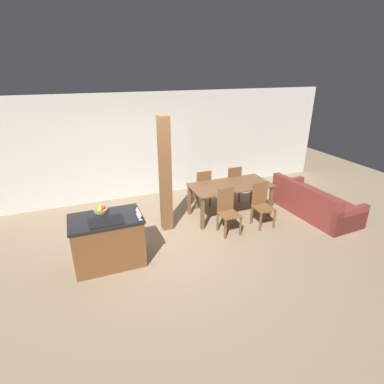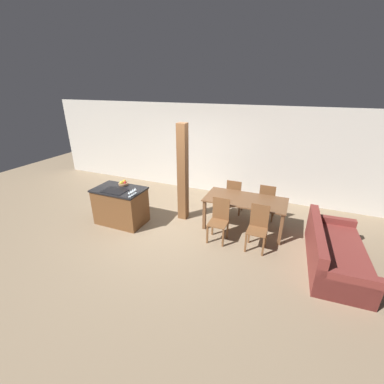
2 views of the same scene
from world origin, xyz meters
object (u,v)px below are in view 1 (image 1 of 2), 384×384
object	(u,v)px
wine_glass_near	(140,215)
timber_post	(165,176)
dining_chair_far_right	(232,183)
dining_table	(230,189)
wine_glass_far	(138,211)
couch	(314,204)
dining_chair_near_right	(262,204)
wine_glass_end	(137,209)
dining_chair_far_left	(202,188)
dining_chair_near_left	(228,210)
wine_glass_middle	(139,213)
kitchen_island	(108,240)
fruit_bowl	(101,209)

from	to	relation	value
wine_glass_near	timber_post	bearing A→B (deg)	55.45
dining_chair_far_right	timber_post	xyz separation A→B (m)	(-1.99, -0.73, 0.72)
wine_glass_near	dining_table	size ratio (longest dim) A/B	0.07
wine_glass_far	couch	bearing A→B (deg)	4.67
dining_chair_near_right	couch	xyz separation A→B (m)	(1.45, -0.03, -0.23)
timber_post	dining_chair_near_right	bearing A→B (deg)	-17.15
wine_glass_end	dining_chair_far_left	distance (m)	2.59
dining_chair_near_right	wine_glass_end	bearing A→B (deg)	-173.91
dining_chair_near_left	dining_chair_far_left	size ratio (longest dim) A/B	1.00
timber_post	wine_glass_near	bearing A→B (deg)	-124.55
wine_glass_end	dining_table	bearing A→B (deg)	22.39
dining_chair_far_right	timber_post	distance (m)	2.23
wine_glass_middle	wine_glass_end	xyz separation A→B (m)	(0.00, 0.15, 0.00)
dining_table	wine_glass_end	bearing A→B (deg)	-157.61
dining_chair_near_right	dining_chair_far_right	size ratio (longest dim) A/B	1.00
wine_glass_near	dining_chair_near_right	world-z (taller)	wine_glass_near
wine_glass_end	couch	xyz separation A→B (m)	(4.22, 0.27, -0.75)
dining_chair_far_left	dining_chair_far_right	distance (m)	0.84
wine_glass_far	wine_glass_end	bearing A→B (deg)	90.00
dining_chair_far_right	timber_post	size ratio (longest dim) A/B	0.40
dining_chair_near_left	dining_chair_far_right	size ratio (longest dim) A/B	1.00
wine_glass_middle	dining_chair_near_left	xyz separation A→B (m)	(1.93, 0.45, -0.52)
wine_glass_far	dining_chair_near_right	world-z (taller)	wine_glass_far
kitchen_island	dining_chair_far_right	xyz separation A→B (m)	(3.31, 1.56, 0.04)
couch	dining_chair_far_right	bearing A→B (deg)	43.50
kitchen_island	timber_post	bearing A→B (deg)	31.94
wine_glass_middle	dining_table	bearing A→B (deg)	25.53
dining_chair_near_left	fruit_bowl	bearing A→B (deg)	179.35
kitchen_island	wine_glass_end	world-z (taller)	wine_glass_end
dining_chair_near_left	couch	distance (m)	2.30
wine_glass_middle	dining_chair_near_right	world-z (taller)	wine_glass_middle
kitchen_island	wine_glass_near	size ratio (longest dim) A/B	9.05
wine_glass_near	dining_chair_far_right	size ratio (longest dim) A/B	0.14
kitchen_island	dining_chair_far_left	bearing A→B (deg)	32.24
wine_glass_end	dining_chair_far_left	bearing A→B (deg)	40.36
wine_glass_far	wine_glass_end	distance (m)	0.08
kitchen_island	wine_glass_end	size ratio (longest dim) A/B	9.05
kitchen_island	fruit_bowl	xyz separation A→B (m)	(-0.04, 0.24, 0.50)
dining_table	timber_post	size ratio (longest dim) A/B	0.77
kitchen_island	dining_chair_near_right	xyz separation A→B (m)	(3.31, 0.21, 0.04)
wine_glass_middle	timber_post	bearing A→B (deg)	53.55
kitchen_island	dining_chair_near_left	size ratio (longest dim) A/B	1.27
fruit_bowl	wine_glass_middle	xyz separation A→B (m)	(0.58, -0.48, 0.05)
couch	wine_glass_middle	bearing A→B (deg)	92.58
wine_glass_near	wine_glass_middle	bearing A→B (deg)	90.00
dining_chair_near_right	couch	bearing A→B (deg)	-1.10
dining_chair_far_left	kitchen_island	bearing A→B (deg)	32.24
dining_chair_near_left	timber_post	size ratio (longest dim) A/B	0.40
wine_glass_middle	wine_glass_end	bearing A→B (deg)	90.00
kitchen_island	dining_chair_near_left	distance (m)	2.48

